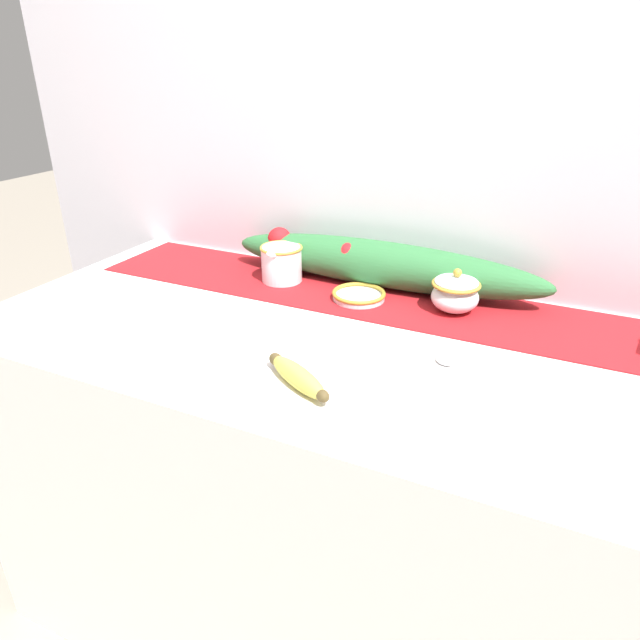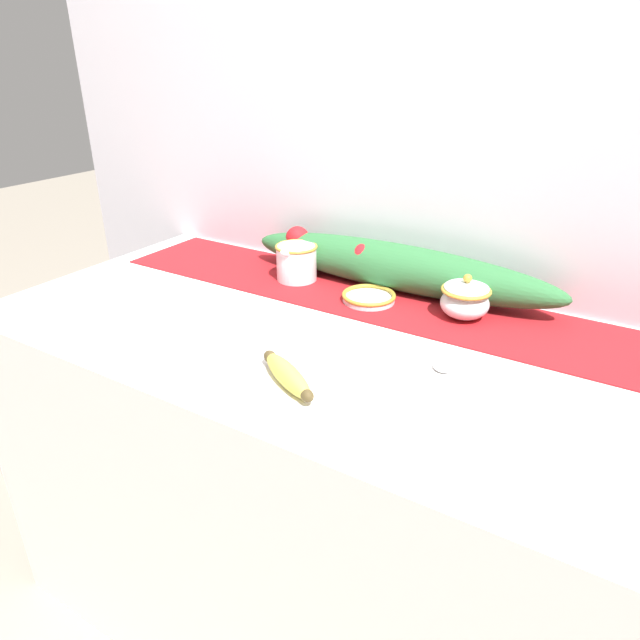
{
  "view_description": "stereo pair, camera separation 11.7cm",
  "coord_description": "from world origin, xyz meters",
  "px_view_note": "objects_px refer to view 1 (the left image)",
  "views": [
    {
      "loc": [
        0.44,
        -1.0,
        1.43
      ],
      "look_at": [
        -0.01,
        -0.04,
        0.93
      ],
      "focal_mm": 32.0,
      "sensor_mm": 36.0,
      "label": 1
    },
    {
      "loc": [
        0.55,
        -0.94,
        1.43
      ],
      "look_at": [
        -0.01,
        -0.04,
        0.93
      ],
      "focal_mm": 32.0,
      "sensor_mm": 36.0,
      "label": 2
    }
  ],
  "objects_px": {
    "cream_pitcher": "(282,262)",
    "napkin_stack": "(43,306)",
    "banana": "(298,376)",
    "sugar_bowl": "(455,293)",
    "spoon": "(441,359)",
    "small_dish": "(359,295)"
  },
  "relations": [
    {
      "from": "small_dish",
      "to": "napkin_stack",
      "type": "distance_m",
      "value": 0.75
    },
    {
      "from": "cream_pitcher",
      "to": "spoon",
      "type": "distance_m",
      "value": 0.55
    },
    {
      "from": "cream_pitcher",
      "to": "sugar_bowl",
      "type": "height_order",
      "value": "sugar_bowl"
    },
    {
      "from": "small_dish",
      "to": "napkin_stack",
      "type": "xyz_separation_m",
      "value": [
        -0.65,
        -0.37,
        -0.01
      ]
    },
    {
      "from": "small_dish",
      "to": "banana",
      "type": "height_order",
      "value": "banana"
    },
    {
      "from": "spoon",
      "to": "napkin_stack",
      "type": "distance_m",
      "value": 0.93
    },
    {
      "from": "small_dish",
      "to": "banana",
      "type": "bearing_deg",
      "value": -83.62
    },
    {
      "from": "sugar_bowl",
      "to": "small_dish",
      "type": "xyz_separation_m",
      "value": [
        -0.23,
        -0.03,
        -0.04
      ]
    },
    {
      "from": "small_dish",
      "to": "napkin_stack",
      "type": "relative_size",
      "value": 0.93
    },
    {
      "from": "small_dish",
      "to": "banana",
      "type": "xyz_separation_m",
      "value": [
        0.05,
        -0.41,
        0.01
      ]
    },
    {
      "from": "cream_pitcher",
      "to": "small_dish",
      "type": "height_order",
      "value": "cream_pitcher"
    },
    {
      "from": "cream_pitcher",
      "to": "banana",
      "type": "relative_size",
      "value": 0.75
    },
    {
      "from": "small_dish",
      "to": "banana",
      "type": "relative_size",
      "value": 0.76
    },
    {
      "from": "banana",
      "to": "sugar_bowl",
      "type": "bearing_deg",
      "value": 67.91
    },
    {
      "from": "sugar_bowl",
      "to": "napkin_stack",
      "type": "bearing_deg",
      "value": -155.77
    },
    {
      "from": "banana",
      "to": "napkin_stack",
      "type": "distance_m",
      "value": 0.7
    },
    {
      "from": "banana",
      "to": "spoon",
      "type": "height_order",
      "value": "banana"
    },
    {
      "from": "cream_pitcher",
      "to": "napkin_stack",
      "type": "relative_size",
      "value": 0.91
    },
    {
      "from": "banana",
      "to": "spoon",
      "type": "xyz_separation_m",
      "value": [
        0.21,
        0.2,
        -0.02
      ]
    },
    {
      "from": "sugar_bowl",
      "to": "spoon",
      "type": "xyz_separation_m",
      "value": [
        0.03,
        -0.24,
        -0.04
      ]
    },
    {
      "from": "cream_pitcher",
      "to": "small_dish",
      "type": "bearing_deg",
      "value": -7.59
    },
    {
      "from": "banana",
      "to": "small_dish",
      "type": "bearing_deg",
      "value": 96.38
    }
  ]
}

